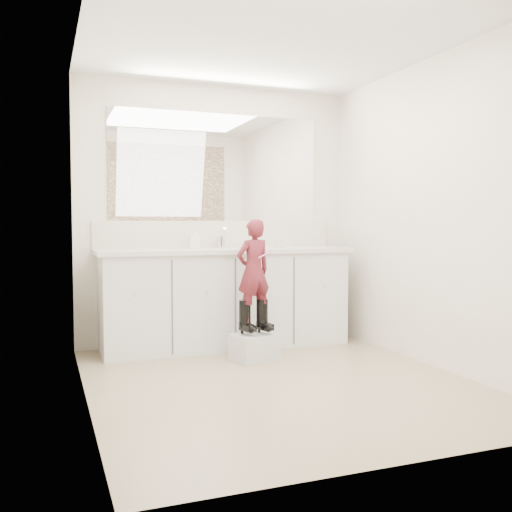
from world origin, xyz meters
name	(u,v)px	position (x,y,z in m)	size (l,w,h in m)	color
floor	(278,381)	(0.00, 0.00, 0.00)	(3.00, 3.00, 0.00)	#8A7C5A
ceiling	(279,35)	(0.00, 0.00, 2.40)	(3.00, 3.00, 0.00)	white
wall_back	(217,215)	(0.00, 1.50, 1.20)	(2.60, 2.60, 0.00)	beige
wall_front	(408,203)	(0.00, -1.50, 1.20)	(2.60, 2.60, 0.00)	beige
wall_left	(84,209)	(-1.30, 0.00, 1.20)	(3.00, 3.00, 0.00)	beige
wall_right	(433,212)	(1.30, 0.00, 1.20)	(3.00, 3.00, 0.00)	beige
vanity_cabinet	(226,300)	(0.00, 1.23, 0.42)	(2.20, 0.55, 0.85)	silver
countertop	(226,251)	(0.00, 1.21, 0.87)	(2.28, 0.58, 0.04)	beige
backsplash	(217,234)	(0.00, 1.49, 1.02)	(2.28, 0.03, 0.25)	beige
mirror	(217,167)	(0.00, 1.49, 1.64)	(2.00, 0.02, 1.00)	white
dot_panel	(408,102)	(0.00, -1.49, 1.65)	(2.00, 0.01, 1.20)	#472819
faucet	(221,243)	(0.00, 1.38, 0.94)	(0.08, 0.08, 0.10)	silver
cup	(278,243)	(0.51, 1.21, 0.93)	(0.09, 0.09, 0.09)	beige
soap_bottle	(195,238)	(-0.26, 1.29, 0.99)	(0.09, 0.09, 0.20)	white
step_stool	(254,347)	(0.06, 0.65, 0.11)	(0.34, 0.28, 0.21)	silver
boot_left	(245,317)	(-0.01, 0.67, 0.35)	(0.10, 0.19, 0.28)	black
boot_right	(262,316)	(0.14, 0.67, 0.35)	(0.10, 0.19, 0.28)	black
toddler	(253,271)	(0.06, 0.67, 0.73)	(0.30, 0.20, 0.84)	#992F3D
toothbrush	(265,255)	(0.13, 0.59, 0.86)	(0.01, 0.01, 0.14)	pink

